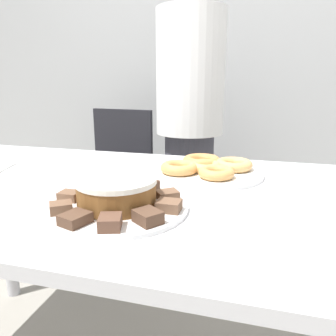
{
  "coord_description": "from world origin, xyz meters",
  "views": [
    {
      "loc": [
        0.23,
        -0.83,
        1.06
      ],
      "look_at": [
        0.0,
        0.02,
        0.83
      ],
      "focal_mm": 35.0,
      "sensor_mm": 36.0,
      "label": 1
    }
  ],
  "objects_px": {
    "frosted_cake": "(117,192)",
    "plate_donuts": "(205,172)",
    "office_chair_left": "(113,189)",
    "plate_cake": "(117,207)",
    "person_standing": "(190,125)"
  },
  "relations": [
    {
      "from": "frosted_cake",
      "to": "person_standing",
      "type": "bearing_deg",
      "value": 92.46
    },
    {
      "from": "person_standing",
      "to": "plate_cake",
      "type": "bearing_deg",
      "value": -87.54
    },
    {
      "from": "person_standing",
      "to": "frosted_cake",
      "type": "height_order",
      "value": "person_standing"
    },
    {
      "from": "person_standing",
      "to": "plate_donuts",
      "type": "height_order",
      "value": "person_standing"
    },
    {
      "from": "person_standing",
      "to": "office_chair_left",
      "type": "bearing_deg",
      "value": 179.51
    },
    {
      "from": "plate_cake",
      "to": "frosted_cake",
      "type": "height_order",
      "value": "frosted_cake"
    },
    {
      "from": "plate_cake",
      "to": "plate_donuts",
      "type": "relative_size",
      "value": 0.89
    },
    {
      "from": "person_standing",
      "to": "plate_cake",
      "type": "distance_m",
      "value": 1.07
    },
    {
      "from": "office_chair_left",
      "to": "plate_cake",
      "type": "height_order",
      "value": "office_chair_left"
    },
    {
      "from": "plate_donuts",
      "to": "frosted_cake",
      "type": "xyz_separation_m",
      "value": [
        -0.15,
        -0.36,
        0.04
      ]
    },
    {
      "from": "person_standing",
      "to": "plate_donuts",
      "type": "distance_m",
      "value": 0.74
    },
    {
      "from": "frosted_cake",
      "to": "plate_donuts",
      "type": "bearing_deg",
      "value": 67.08
    },
    {
      "from": "plate_donuts",
      "to": "frosted_cake",
      "type": "bearing_deg",
      "value": -112.92
    },
    {
      "from": "plate_cake",
      "to": "frosted_cake",
      "type": "distance_m",
      "value": 0.04
    },
    {
      "from": "office_chair_left",
      "to": "frosted_cake",
      "type": "height_order",
      "value": "office_chair_left"
    }
  ]
}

